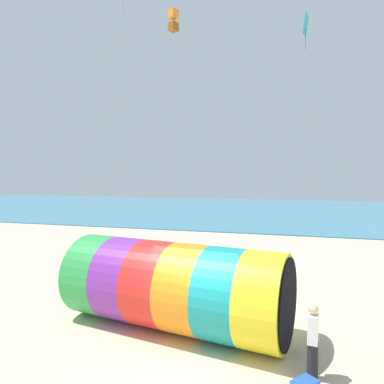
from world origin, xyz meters
TOP-DOWN VIEW (x-y plane):
  - ground_plane at (0.00, 0.00)m, footprint 120.00×120.00m
  - sea at (0.00, 38.52)m, footprint 120.00×40.00m
  - giant_inflatable_tube at (-0.75, 1.28)m, footprint 6.98×3.65m
  - kite_handler at (3.04, -0.29)m, footprint 0.26×0.38m
  - kite_cyan_diamond at (3.37, 16.65)m, footprint 0.44×0.98m
  - kite_orange_box at (-3.82, 10.13)m, footprint 0.58×0.58m

SIDE VIEW (x-z plane):
  - ground_plane at x=0.00m, z-range 0.00..0.00m
  - sea at x=0.00m, z-range 0.00..0.10m
  - kite_handler at x=3.04m, z-range 0.02..1.72m
  - giant_inflatable_tube at x=-0.75m, z-range 0.00..2.55m
  - kite_orange_box at x=-3.82m, z-range 12.50..13.73m
  - kite_cyan_diamond at x=3.37m, z-range 13.55..15.91m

